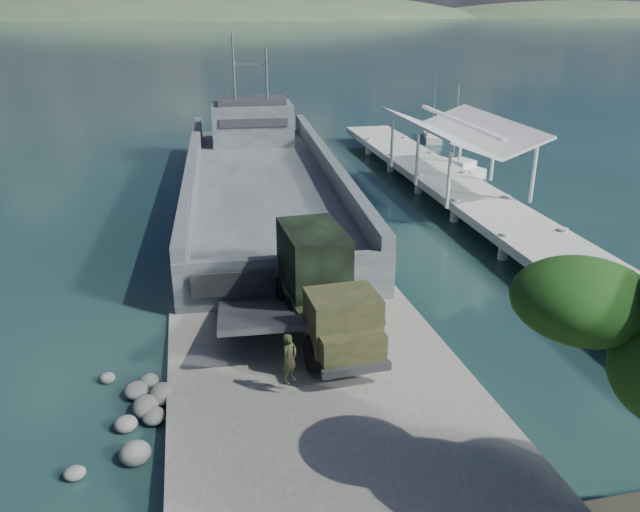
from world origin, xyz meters
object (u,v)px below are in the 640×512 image
at_px(sailboat_near, 454,168).
at_px(sailboat_far, 432,137).
at_px(landing_craft, 262,190).
at_px(pier, 462,181).
at_px(soldier, 290,369).
at_px(military_truck, 322,286).

height_order(sailboat_near, sailboat_far, sailboat_near).
relative_size(landing_craft, sailboat_near, 5.51).
bearing_deg(pier, landing_craft, 165.51).
xyz_separation_m(landing_craft, sailboat_far, (18.18, 16.58, -0.57)).
bearing_deg(soldier, pier, 8.69).
bearing_deg(sailboat_near, landing_craft, 177.84).
bearing_deg(military_truck, pier, 47.62).
bearing_deg(sailboat_far, soldier, -100.85).
bearing_deg(landing_craft, sailboat_near, 21.14).
xyz_separation_m(military_truck, soldier, (-1.91, -3.90, -0.93)).
bearing_deg(landing_craft, soldier, -91.56).
relative_size(pier, sailboat_far, 7.49).
xyz_separation_m(soldier, sailboat_near, (17.19, 26.66, -0.98)).
relative_size(landing_craft, military_truck, 4.74).
height_order(landing_craft, sailboat_far, landing_craft).
bearing_deg(landing_craft, pier, -11.00).
height_order(pier, sailboat_far, sailboat_far).
distance_m(military_truck, sailboat_far, 39.03).
relative_size(military_truck, sailboat_far, 1.32).
bearing_deg(pier, sailboat_far, 73.20).
distance_m(pier, sailboat_near, 8.67).
xyz_separation_m(landing_craft, sailboat_near, (15.27, 4.86, -0.53)).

